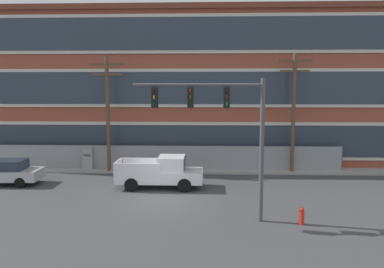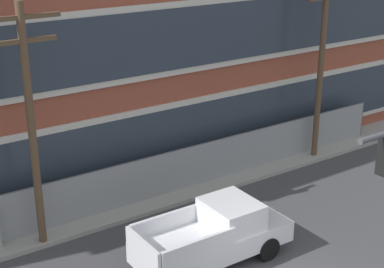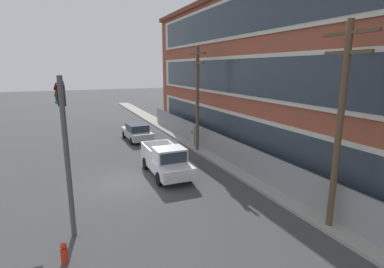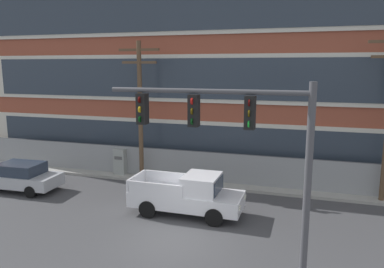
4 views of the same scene
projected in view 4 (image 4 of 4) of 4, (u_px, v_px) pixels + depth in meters
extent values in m
plane|color=#424244|center=(174.00, 243.00, 14.51)|extent=(160.00, 160.00, 0.00)
cube|color=#9E9B93|center=(219.00, 183.00, 21.70)|extent=(80.00, 1.82, 0.16)
cube|color=brown|center=(270.00, 80.00, 25.84)|extent=(40.36, 10.51, 11.73)
cube|color=beige|center=(258.00, 148.00, 21.52)|extent=(37.14, 0.10, 2.82)
cube|color=#2D3844|center=(258.00, 148.00, 21.46)|extent=(35.52, 0.06, 2.35)
cube|color=beige|center=(261.00, 79.00, 20.81)|extent=(37.14, 0.10, 2.82)
cube|color=#2D3844|center=(261.00, 79.00, 20.76)|extent=(35.52, 0.06, 2.35)
cube|color=beige|center=(263.00, 6.00, 20.11)|extent=(37.14, 0.10, 2.82)
cube|color=#2D3844|center=(263.00, 6.00, 20.06)|extent=(35.52, 0.06, 2.35)
cube|color=gray|center=(173.00, 165.00, 22.40)|extent=(29.95, 0.04, 1.88)
cylinder|color=#4C4C51|center=(173.00, 150.00, 22.23)|extent=(29.95, 0.05, 0.05)
cylinder|color=#4C4C51|center=(307.00, 202.00, 9.98)|extent=(0.20, 0.20, 6.40)
cylinder|color=#4C4C51|center=(205.00, 91.00, 10.29)|extent=(5.68, 0.14, 0.14)
cube|color=black|center=(250.00, 113.00, 10.02)|extent=(0.28, 0.32, 0.90)
cylinder|color=#4B0807|center=(249.00, 103.00, 9.80)|extent=(0.04, 0.18, 0.18)
cylinder|color=#503E08|center=(249.00, 114.00, 9.85)|extent=(0.04, 0.18, 0.18)
cylinder|color=green|center=(249.00, 124.00, 9.90)|extent=(0.04, 0.18, 0.18)
cube|color=black|center=(194.00, 111.00, 10.48)|extent=(0.28, 0.32, 0.90)
cylinder|color=red|center=(192.00, 101.00, 10.26)|extent=(0.04, 0.18, 0.18)
cylinder|color=#503E08|center=(192.00, 111.00, 10.31)|extent=(0.04, 0.18, 0.18)
cylinder|color=#0A4011|center=(192.00, 121.00, 10.36)|extent=(0.04, 0.18, 0.18)
cube|color=black|center=(142.00, 109.00, 10.94)|extent=(0.28, 0.32, 0.90)
cylinder|color=#4B0807|center=(140.00, 100.00, 10.72)|extent=(0.04, 0.18, 0.18)
cylinder|color=gold|center=(140.00, 109.00, 10.77)|extent=(0.04, 0.18, 0.18)
cylinder|color=#0A4011|center=(140.00, 119.00, 10.82)|extent=(0.04, 0.18, 0.18)
cube|color=silver|center=(187.00, 199.00, 17.29)|extent=(5.18, 2.01, 0.70)
cube|color=silver|center=(202.00, 184.00, 16.93)|extent=(1.56, 1.83, 0.84)
cube|color=#283342|center=(219.00, 186.00, 16.70)|extent=(0.07, 1.62, 0.63)
cube|color=silver|center=(170.00, 178.00, 18.39)|extent=(2.58, 0.13, 0.56)
cube|color=silver|center=(155.00, 189.00, 16.65)|extent=(2.58, 0.13, 0.56)
cube|color=silver|center=(136.00, 180.00, 17.93)|extent=(0.11, 1.90, 0.56)
cylinder|color=black|center=(224.00, 203.00, 17.74)|extent=(0.80, 0.26, 0.80)
cylinder|color=black|center=(214.00, 217.00, 16.03)|extent=(0.80, 0.26, 0.80)
cylinder|color=black|center=(163.00, 196.00, 18.66)|extent=(0.80, 0.26, 0.80)
cylinder|color=black|center=(148.00, 209.00, 16.96)|extent=(0.80, 0.26, 0.80)
cube|color=white|center=(245.00, 197.00, 17.14)|extent=(0.06, 0.24, 0.16)
cube|color=white|center=(240.00, 208.00, 15.84)|extent=(0.06, 0.24, 0.16)
cube|color=#B2B5BA|center=(19.00, 179.00, 20.64)|extent=(4.68, 2.09, 0.64)
cube|color=#283342|center=(21.00, 168.00, 20.48)|extent=(2.37, 1.76, 0.60)
cylinder|color=black|center=(9.00, 178.00, 21.89)|extent=(0.65, 0.23, 0.64)
cylinder|color=black|center=(31.00, 192.00, 19.50)|extent=(0.65, 0.23, 0.64)
cylinder|color=black|center=(51.00, 182.00, 21.18)|extent=(0.65, 0.23, 0.64)
cylinder|color=brown|center=(140.00, 113.00, 21.70)|extent=(0.26, 0.26, 8.19)
cube|color=brown|center=(139.00, 50.00, 21.06)|extent=(2.46, 0.14, 0.14)
cube|color=brown|center=(139.00, 62.00, 21.18)|extent=(2.09, 0.14, 0.14)
cube|color=#939993|center=(120.00, 163.00, 23.22)|extent=(0.74, 0.51, 1.76)
cube|color=#515151|center=(118.00, 158.00, 22.91)|extent=(0.51, 0.02, 0.20)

